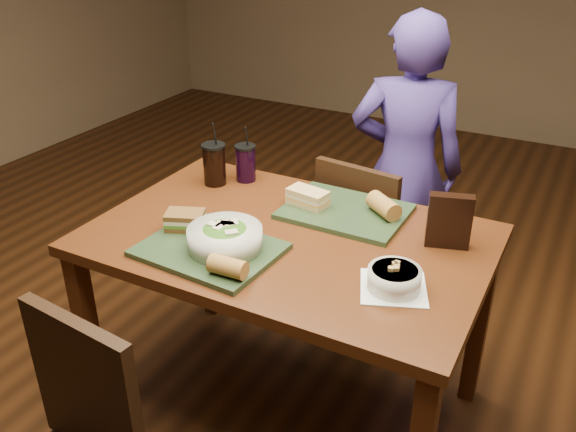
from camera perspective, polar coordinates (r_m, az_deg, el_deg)
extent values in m
plane|color=#381C0B|center=(2.47, 0.00, -17.15)|extent=(6.00, 6.00, 0.00)
cube|color=#4C240F|center=(2.31, -18.13, -10.88)|extent=(0.06, 0.06, 0.71)
cube|color=#4C240F|center=(2.77, -7.34, -2.74)|extent=(0.06, 0.06, 0.71)
cube|color=#4C240F|center=(2.38, 17.47, -9.43)|extent=(0.06, 0.06, 0.71)
cube|color=#4C240F|center=(2.03, 0.00, -2.26)|extent=(1.30, 0.85, 0.04)
cube|color=black|center=(1.68, -18.40, -15.24)|extent=(0.37, 0.07, 0.44)
cube|color=black|center=(2.68, 7.36, -3.09)|extent=(0.40, 0.40, 0.03)
cube|color=black|center=(2.43, 6.28, -0.10)|extent=(0.36, 0.08, 0.43)
cube|color=black|center=(2.71, 2.84, -7.47)|extent=(0.03, 0.03, 0.37)
cube|color=black|center=(2.62, 9.03, -9.20)|extent=(0.03, 0.03, 0.37)
cube|color=black|center=(2.95, 5.43, -4.43)|extent=(0.03, 0.03, 0.37)
cube|color=black|center=(2.87, 11.14, -5.89)|extent=(0.03, 0.03, 0.37)
imported|color=#3F2D7C|center=(2.74, 10.92, 4.30)|extent=(0.56, 0.44, 1.37)
cube|color=#25371F|center=(1.93, -7.35, -3.14)|extent=(0.44, 0.35, 0.02)
cube|color=#25371F|center=(2.16, 5.37, 0.43)|extent=(0.42, 0.32, 0.02)
cylinder|color=silver|center=(1.90, -5.92, -2.08)|extent=(0.23, 0.23, 0.07)
ellipsoid|color=#427219|center=(1.90, -5.94, -1.72)|extent=(0.19, 0.19, 0.06)
cube|color=beige|center=(1.85, -5.32, -1.56)|extent=(0.05, 0.05, 0.01)
cube|color=beige|center=(1.91, -5.13, -0.64)|extent=(0.05, 0.05, 0.01)
cube|color=beige|center=(1.90, -6.92, -0.83)|extent=(0.04, 0.03, 0.01)
cube|color=beige|center=(1.88, -6.47, -1.06)|extent=(0.03, 0.04, 0.01)
cube|color=beige|center=(1.91, -6.01, -0.61)|extent=(0.05, 0.05, 0.01)
cube|color=beige|center=(1.90, -5.84, -0.73)|extent=(0.04, 0.04, 0.01)
cube|color=beige|center=(1.90, -5.61, -0.83)|extent=(0.05, 0.05, 0.01)
cube|color=white|center=(1.77, 9.83, -6.64)|extent=(0.24, 0.24, 0.00)
cylinder|color=silver|center=(1.76, 9.91, -5.78)|extent=(0.15, 0.15, 0.06)
cylinder|color=black|center=(1.74, 9.97, -5.13)|extent=(0.13, 0.13, 0.01)
cube|color=#B28947|center=(1.74, 10.08, -4.86)|extent=(0.02, 0.02, 0.01)
cube|color=#B28947|center=(1.73, 9.59, -4.90)|extent=(0.02, 0.02, 0.01)
cube|color=#B28947|center=(1.75, 10.13, -4.64)|extent=(0.02, 0.02, 0.01)
cube|color=#B28947|center=(1.75, 9.98, -4.46)|extent=(0.02, 0.02, 0.01)
cube|color=#B28947|center=(1.76, 10.17, -4.37)|extent=(0.02, 0.02, 0.01)
cube|color=#593819|center=(2.05, -9.55, -0.91)|extent=(0.15, 0.13, 0.02)
cube|color=#3F721E|center=(2.04, -9.58, -0.56)|extent=(0.15, 0.13, 0.01)
cube|color=beige|center=(2.03, -9.61, -0.25)|extent=(0.15, 0.13, 0.01)
cube|color=#593819|center=(2.03, -9.64, 0.13)|extent=(0.15, 0.13, 0.02)
cube|color=tan|center=(2.18, 1.86, 1.32)|extent=(0.15, 0.10, 0.02)
cube|color=orange|center=(2.17, 1.86, 1.63)|extent=(0.15, 0.10, 0.01)
cube|color=beige|center=(2.17, 1.86, 1.83)|extent=(0.15, 0.10, 0.01)
cube|color=tan|center=(2.16, 1.87, 2.21)|extent=(0.15, 0.10, 0.02)
cylinder|color=#AD7533|center=(1.77, -5.66, -4.75)|extent=(0.11, 0.06, 0.06)
cylinder|color=#AD7533|center=(2.12, 8.95, 0.93)|extent=(0.14, 0.13, 0.07)
cylinder|color=black|center=(2.38, -6.90, 4.72)|extent=(0.09, 0.09, 0.15)
cylinder|color=black|center=(2.35, -7.01, 6.55)|extent=(0.09, 0.09, 0.01)
cylinder|color=black|center=(2.33, -6.87, 7.54)|extent=(0.01, 0.02, 0.10)
cylinder|color=black|center=(2.40, -3.99, 4.87)|extent=(0.08, 0.08, 0.14)
cylinder|color=black|center=(2.37, -4.05, 6.50)|extent=(0.08, 0.08, 0.01)
cylinder|color=black|center=(2.35, -3.89, 7.37)|extent=(0.01, 0.02, 0.09)
cube|color=black|center=(1.98, 14.84, -0.46)|extent=(0.14, 0.08, 0.18)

